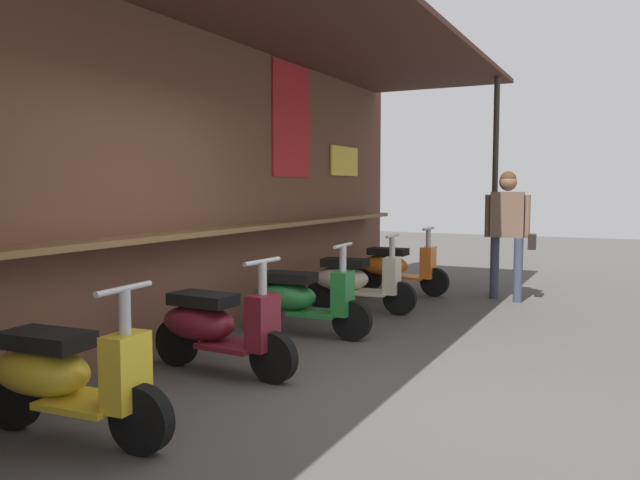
% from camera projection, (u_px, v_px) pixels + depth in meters
% --- Properties ---
extents(ground_plane, '(33.40, 33.40, 0.00)m').
position_uv_depth(ground_plane, '(332.00, 391.00, 4.79)').
color(ground_plane, '#474442').
extents(market_stall_facade, '(11.93, 2.45, 3.22)m').
position_uv_depth(market_stall_facade, '(136.00, 154.00, 5.46)').
color(market_stall_facade, brown).
rests_on(market_stall_facade, ground_plane).
extents(scooter_yellow, '(0.48, 1.40, 0.97)m').
position_uv_depth(scooter_yellow, '(62.00, 376.00, 3.87)').
color(scooter_yellow, gold).
rests_on(scooter_yellow, ground_plane).
extents(scooter_maroon, '(0.48, 1.40, 0.97)m').
position_uv_depth(scooter_maroon, '(215.00, 326.00, 5.26)').
color(scooter_maroon, maroon).
rests_on(scooter_maroon, ground_plane).
extents(scooter_green, '(0.48, 1.40, 0.97)m').
position_uv_depth(scooter_green, '(299.00, 298.00, 6.58)').
color(scooter_green, '#237533').
rests_on(scooter_green, ground_plane).
extents(scooter_cream, '(0.49, 1.40, 0.97)m').
position_uv_depth(scooter_cream, '(354.00, 280.00, 7.86)').
color(scooter_cream, beige).
rests_on(scooter_cream, ground_plane).
extents(scooter_orange, '(0.46, 1.40, 0.97)m').
position_uv_depth(scooter_orange, '(396.00, 266.00, 9.22)').
color(scooter_orange, orange).
rests_on(scooter_orange, ground_plane).
extents(shopper_with_handbag, '(0.33, 0.68, 1.74)m').
position_uv_depth(shopper_with_handbag, '(508.00, 221.00, 8.60)').
color(shopper_with_handbag, '#383D4C').
rests_on(shopper_with_handbag, ground_plane).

